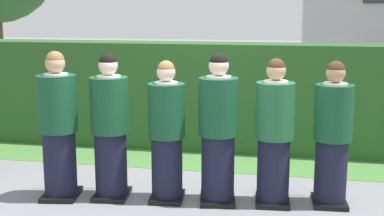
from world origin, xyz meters
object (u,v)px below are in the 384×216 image
at_px(student_front_row_2, 167,135).
at_px(student_front_row_4, 274,136).
at_px(student_front_row_0, 58,129).
at_px(student_front_row_3, 218,133).
at_px(student_front_row_5, 332,138).
at_px(student_front_row_1, 110,130).

distance_m(student_front_row_2, student_front_row_4, 1.17).
relative_size(student_front_row_0, student_front_row_3, 1.01).
bearing_deg(student_front_row_0, student_front_row_3, 6.45).
bearing_deg(student_front_row_4, student_front_row_3, -173.90).
bearing_deg(student_front_row_3, student_front_row_4, 6.10).
xyz_separation_m(student_front_row_0, student_front_row_5, (2.98, 0.35, -0.04)).
bearing_deg(student_front_row_4, student_front_row_1, -175.15).
bearing_deg(student_front_row_5, student_front_row_3, -172.75).
bearing_deg(student_front_row_0, student_front_row_2, 7.38).
relative_size(student_front_row_2, student_front_row_4, 0.98).
bearing_deg(student_front_row_4, student_front_row_5, 8.37).
distance_m(student_front_row_2, student_front_row_3, 0.57).
distance_m(student_front_row_2, student_front_row_5, 1.79).
relative_size(student_front_row_3, student_front_row_4, 1.03).
relative_size(student_front_row_1, student_front_row_4, 1.02).
distance_m(student_front_row_0, student_front_row_4, 2.38).
bearing_deg(student_front_row_1, student_front_row_5, 5.75).
distance_m(student_front_row_3, student_front_row_4, 0.60).
xyz_separation_m(student_front_row_2, student_front_row_4, (1.17, 0.11, 0.02)).
bearing_deg(student_front_row_3, student_front_row_1, -175.78).
bearing_deg(student_front_row_5, student_front_row_4, -171.63).
xyz_separation_m(student_front_row_0, student_front_row_1, (0.56, 0.11, -0.01)).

